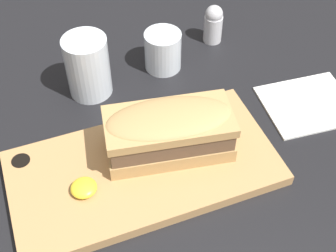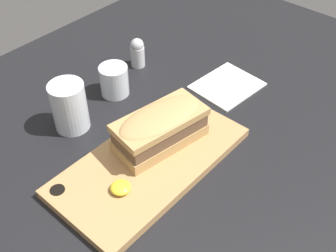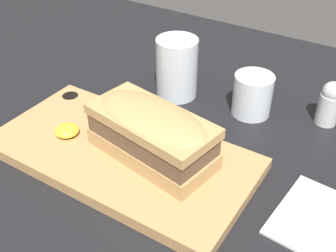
# 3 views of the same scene
# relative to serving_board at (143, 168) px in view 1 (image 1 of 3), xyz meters

# --- Properties ---
(dining_table) EXTENTS (1.66, 1.21, 0.02)m
(dining_table) POSITION_rel_serving_board_xyz_m (-0.04, -0.05, -0.02)
(dining_table) COLOR black
(dining_table) RESTS_ON ground
(serving_board) EXTENTS (0.39, 0.20, 0.02)m
(serving_board) POSITION_rel_serving_board_xyz_m (0.00, 0.00, 0.00)
(serving_board) COLOR tan
(serving_board) RESTS_ON dining_table
(sandwich) EXTENTS (0.19, 0.12, 0.08)m
(sandwich) POSITION_rel_serving_board_xyz_m (0.05, 0.01, 0.05)
(sandwich) COLOR tan
(sandwich) RESTS_ON serving_board
(mustard_dollop) EXTENTS (0.04, 0.04, 0.01)m
(mustard_dollop) POSITION_rel_serving_board_xyz_m (-0.09, -0.02, 0.02)
(mustard_dollop) COLOR yellow
(mustard_dollop) RESTS_ON serving_board
(water_glass) EXTENTS (0.07, 0.07, 0.11)m
(water_glass) POSITION_rel_serving_board_xyz_m (-0.03, 0.20, 0.04)
(water_glass) COLOR silver
(water_glass) RESTS_ON dining_table
(wine_glass) EXTENTS (0.07, 0.07, 0.07)m
(wine_glass) POSITION_rel_serving_board_xyz_m (0.11, 0.22, 0.02)
(wine_glass) COLOR silver
(wine_glass) RESTS_ON dining_table
(napkin) EXTENTS (0.16, 0.14, 0.00)m
(napkin) POSITION_rel_serving_board_xyz_m (0.31, 0.03, -0.01)
(napkin) COLOR white
(napkin) RESTS_ON dining_table
(salt_shaker) EXTENTS (0.04, 0.04, 0.08)m
(salt_shaker) POSITION_rel_serving_board_xyz_m (0.23, 0.26, 0.03)
(salt_shaker) COLOR silver
(salt_shaker) RESTS_ON dining_table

